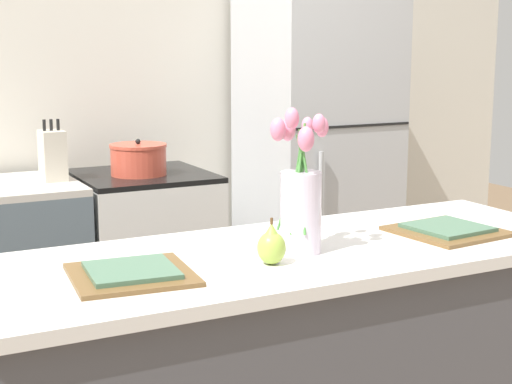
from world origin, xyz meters
name	(u,v)px	position (x,y,z in m)	size (l,w,h in m)	color
back_wall	(94,71)	(0.00, 2.00, 1.35)	(5.20, 0.08, 2.70)	silver
stove_range	(145,265)	(0.10, 1.60, 0.44)	(0.60, 0.61, 0.89)	silver
refrigerator	(317,161)	(1.05, 1.60, 0.88)	(0.68, 0.67, 1.76)	#B7BABC
flower_vase	(301,197)	(-0.01, -0.04, 1.07)	(0.15, 0.16, 0.40)	silver
pear_figurine	(271,246)	(-0.14, -0.11, 0.96)	(0.08, 0.08, 0.12)	#9EBC47
plate_setting_left	(131,273)	(-0.50, -0.05, 0.92)	(0.32, 0.32, 0.02)	brown
plate_setting_right	(447,230)	(0.50, -0.05, 0.92)	(0.32, 0.32, 0.02)	brown
cooking_pot	(138,159)	(0.07, 1.56, 0.96)	(0.26, 0.26, 0.17)	#CC4C38
knife_block	(53,155)	(-0.31, 1.60, 1.00)	(0.10, 0.14, 0.27)	beige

